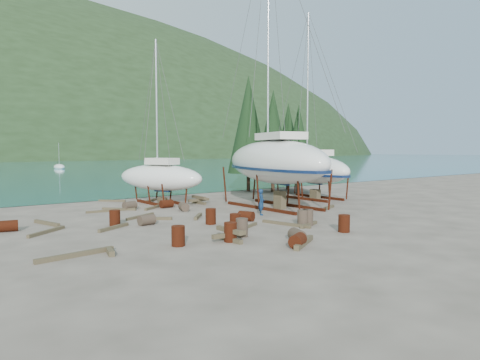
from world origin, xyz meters
TOP-DOWN VIEW (x-y plane):
  - ground at (0.00, 0.00)m, footprint 600.00×600.00m
  - far_house_right at (30.00, 190.00)m, footprint 6.60×5.60m
  - cypress_near_right at (12.50, 12.00)m, footprint 3.60×3.60m
  - cypress_mid_right at (14.00, 10.00)m, footprint 3.06×3.06m
  - cypress_back_left at (11.00, 14.00)m, footprint 4.14×4.14m
  - cypress_far_right at (15.50, 13.00)m, footprint 3.24×3.24m
  - moored_boat_mid at (10.00, 80.00)m, footprint 2.00×5.00m
  - large_sailboat_near at (4.83, 3.32)m, footprint 7.12×13.75m
  - large_sailboat_far at (11.06, 5.55)m, footprint 5.10×10.24m
  - small_sailboat_shore at (-0.58, 10.38)m, footprint 5.24×8.21m
  - worker at (1.83, 1.15)m, footprint 0.67×0.73m
  - drum_0 at (-6.70, -3.38)m, footprint 0.58×0.58m
  - drum_1 at (-2.02, -5.88)m, footprint 0.87×1.03m
  - drum_2 at (-11.93, 4.73)m, footprint 0.97×0.73m
  - drum_4 at (-1.35, 7.88)m, footprint 0.89×0.59m
  - drum_5 at (1.09, -3.20)m, footprint 0.58×0.58m
  - drum_6 at (-0.33, -0.04)m, footprint 0.88×1.04m
  - drum_7 at (1.48, -5.70)m, footprint 0.58×0.58m
  - drum_8 at (-7.06, 2.95)m, footprint 0.58×0.58m
  - drum_9 at (-3.81, 8.63)m, footprint 0.99×0.76m
  - drum_10 at (-2.64, -2.06)m, footprint 0.58×0.58m
  - drum_11 at (-1.17, 5.74)m, footprint 0.79×1.00m
  - drum_12 at (-2.78, -6.67)m, footprint 1.05×0.93m
  - drum_13 at (-4.40, -4.05)m, footprint 0.58×0.58m
  - drum_14 at (-2.58, 0.31)m, footprint 0.58×0.58m
  - drum_15 at (-5.54, 2.21)m, footprint 0.94×0.68m
  - drum_16 at (-3.30, -3.46)m, footprint 0.58×0.58m
  - drum_17 at (1.44, -3.25)m, footprint 0.58×0.58m
  - timber_0 at (-4.49, 8.88)m, footprint 1.72×2.05m
  - timber_1 at (7.55, 0.53)m, footprint 1.73×0.83m
  - timber_2 at (-9.89, 5.68)m, footprint 0.85×2.35m
  - timber_3 at (-2.10, -2.06)m, footprint 2.87×1.51m
  - timber_4 at (-4.38, 3.54)m, footprint 1.66×1.38m
  - timber_5 at (0.49, -2.51)m, footprint 0.84×3.07m
  - timber_6 at (-0.69, 11.87)m, footprint 1.55×1.36m
  - timber_7 at (1.30, -3.46)m, footprint 1.87×0.82m
  - timber_8 at (-1.98, 2.62)m, footprint 1.37×1.52m
  - timber_9 at (-3.09, 13.89)m, footprint 1.68×1.66m
  - timber_10 at (-2.16, 8.19)m, footprint 2.16×1.65m
  - timber_11 at (-4.71, 4.88)m, footprint 2.34×1.35m
  - timber_12 at (-7.43, 2.16)m, footprint 2.05×1.29m
  - timber_13 at (-9.57, -3.01)m, footprint 0.44×1.07m
  - timber_14 at (-10.78, -2.66)m, footprint 3.10×0.60m
  - timber_15 at (-5.18, 8.50)m, footprint 3.30×0.36m
  - timber_16 at (-2.27, -6.55)m, footprint 2.26×1.42m
  - timber_17 at (-10.50, 3.09)m, footprint 2.14×1.77m
  - timber_pile_fore at (-4.38, -3.93)m, footprint 1.80×1.80m
  - timber_pile_aft at (1.71, 8.46)m, footprint 1.80×1.80m

SIDE VIEW (x-z plane):
  - ground at x=0.00m, z-range 0.00..0.00m
  - timber_0 at x=-4.49m, z-range 0.00..0.14m
  - timber_15 at x=-5.18m, z-range 0.00..0.15m
  - timber_3 at x=-2.10m, z-range 0.00..0.15m
  - timber_9 at x=-3.09m, z-range 0.00..0.15m
  - timber_11 at x=-4.71m, z-range 0.00..0.15m
  - timber_5 at x=0.49m, z-range 0.00..0.16m
  - timber_17 at x=-10.50m, z-range 0.00..0.16m
  - timber_10 at x=-2.16m, z-range 0.00..0.16m
  - timber_12 at x=-7.43m, z-range 0.00..0.17m
  - timber_4 at x=-4.38m, z-range 0.00..0.17m
  - timber_7 at x=1.30m, z-range 0.00..0.17m
  - timber_14 at x=-10.78m, z-range 0.00..0.18m
  - timber_2 at x=-9.89m, z-range 0.00..0.19m
  - timber_8 at x=-1.98m, z-range 0.00..0.19m
  - timber_6 at x=-0.69m, z-range 0.00..0.19m
  - timber_1 at x=7.55m, z-range 0.00..0.19m
  - timber_13 at x=-9.57m, z-range 0.00..0.22m
  - timber_16 at x=-2.27m, z-range 0.00..0.23m
  - drum_1 at x=-2.02m, z-range 0.00..0.58m
  - drum_2 at x=-11.93m, z-range 0.00..0.58m
  - drum_4 at x=-1.35m, z-range 0.00..0.58m
  - drum_6 at x=-0.33m, z-range 0.00..0.58m
  - drum_9 at x=-3.81m, z-range 0.00..0.58m
  - drum_11 at x=-1.17m, z-range 0.00..0.58m
  - drum_12 at x=-2.78m, z-range 0.00..0.58m
  - drum_15 at x=-5.54m, z-range 0.00..0.58m
  - timber_pile_fore at x=-4.38m, z-range 0.00..0.60m
  - timber_pile_aft at x=1.71m, z-range 0.00..0.60m
  - moored_boat_mid at x=10.00m, z-range -2.64..3.41m
  - drum_0 at x=-6.70m, z-range 0.00..0.88m
  - drum_5 at x=1.09m, z-range 0.00..0.88m
  - drum_7 at x=1.48m, z-range 0.00..0.88m
  - drum_8 at x=-7.06m, z-range 0.00..0.88m
  - drum_10 at x=-2.64m, z-range 0.00..0.88m
  - drum_13 at x=-4.40m, z-range 0.00..0.88m
  - drum_14 at x=-2.58m, z-range 0.00..0.88m
  - drum_16 at x=-3.30m, z-range 0.00..0.88m
  - drum_17 at x=1.44m, z-range 0.00..0.88m
  - worker at x=1.83m, z-range 0.00..1.66m
  - small_sailboat_shore at x=-0.58m, z-range -4.21..8.35m
  - large_sailboat_far at x=11.06m, z-range -5.24..10.34m
  - far_house_right at x=30.00m, z-range 0.12..5.72m
  - large_sailboat_near at x=4.83m, z-range -7.05..13.74m
  - cypress_mid_right at x=14.00m, z-range 0.67..9.17m
  - cypress_far_right at x=15.50m, z-range 0.71..9.71m
  - cypress_near_right at x=12.50m, z-range 0.79..10.79m
  - cypress_back_left at x=11.00m, z-range 0.91..12.41m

